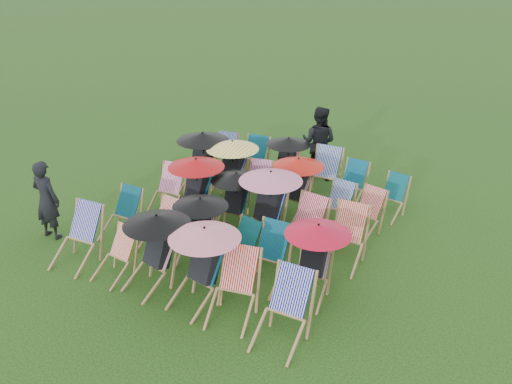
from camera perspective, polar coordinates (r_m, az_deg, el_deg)
The scene contains 33 objects.
ground at distance 10.97m, azimuth -1.06°, elevation -4.48°, with size 100.00×100.00×0.00m, color black.
deckchair_0 at distance 10.41m, azimuth -17.53°, elevation -4.34°, with size 0.75×0.98×1.01m.
deckchair_1 at distance 9.88m, azimuth -13.94°, elevation -6.18°, with size 0.60×0.79×0.82m.
deckchair_2 at distance 9.35m, azimuth -10.30°, elevation -5.75°, with size 1.09×1.17×1.30m.
deckchair_3 at distance 8.84m, azimuth -5.70°, elevation -7.30°, with size 1.11×1.18×1.32m.
deckchair_4 at distance 8.63m, azimuth -2.30°, elevation -9.62°, with size 0.84×1.04×1.01m.
deckchair_5 at distance 8.17m, azimuth 2.71°, elevation -11.84°, with size 0.70×0.96×1.02m.
deckchair_6 at distance 11.10m, azimuth -13.39°, elevation -2.21°, with size 0.61×0.84×0.90m.
deckchair_7 at distance 10.53m, azimuth -9.60°, elevation -3.45°, with size 0.66×0.87×0.89m.
deckchair_8 at distance 10.04m, azimuth -5.90°, elevation -3.63°, with size 0.98×1.06×1.16m.
deckchair_9 at distance 9.70m, azimuth -1.89°, elevation -5.79°, with size 0.73×0.91×0.88m.
deckchair_10 at distance 9.40m, azimuth 1.04°, elevation -6.54°, with size 0.67×0.91×0.97m.
deckchair_11 at distance 9.04m, azimuth 5.67°, elevation -6.80°, with size 1.06×1.13×1.25m.
deckchair_12 at distance 11.87m, azimuth -8.98°, elevation 0.17°, with size 0.72×0.93×0.94m.
deckchair_13 at distance 11.32m, azimuth -6.42°, elevation 0.31°, with size 1.11×1.19×1.32m.
deckchair_14 at distance 10.94m, azimuth -2.32°, elevation -0.89°, with size 0.99×1.06×1.18m.
deckchair_15 at distance 10.50m, azimuth 0.94°, elevation -1.38°, with size 1.17×1.22×1.39m.
deckchair_16 at distance 10.21m, azimuth 4.59°, elevation -3.69°, with size 0.78×1.01×1.02m.
deckchair_17 at distance 10.05m, azimuth 8.89°, elevation -4.53°, with size 0.72×0.96×1.00m.
deckchair_18 at distance 12.57m, azimuth -5.67°, elevation 3.05°, with size 1.15×1.21×1.36m.
deckchair_19 at distance 12.13m, azimuth -2.79°, elevation 2.23°, with size 1.12×1.17×1.33m.
deckchair_20 at distance 11.93m, azimuth -0.06°, elevation 0.58°, with size 0.75×0.94×0.92m.
deckchair_21 at distance 11.48m, azimuth 3.77°, elevation 0.56°, with size 1.04×1.10×1.23m.
deckchair_22 at distance 11.21m, azimuth 7.89°, elevation -1.51°, with size 0.65×0.85×0.87m.
deckchair_23 at distance 11.07m, azimuth 10.78°, elevation -2.14°, with size 0.71×0.88×0.86m.
deckchair_24 at distance 13.60m, azimuth -3.37°, elevation 3.70°, with size 0.74×0.93×0.91m.
deckchair_25 at distance 13.20m, azimuth -0.46°, elevation 3.19°, with size 0.72×0.94×0.96m.
deckchair_26 at distance 12.73m, azimuth 2.92°, elevation 2.97°, with size 0.99×1.06×1.18m.
deckchair_27 at distance 12.44m, azimuth 6.69°, elevation 1.75°, with size 0.77×1.01×1.03m.
deckchair_28 at distance 12.23m, azimuth 9.36°, elevation 0.76°, with size 0.62×0.84×0.88m.
deckchair_29 at distance 11.89m, azimuth 13.29°, elevation -0.51°, with size 0.63×0.81×0.82m.
person_left at distance 11.31m, azimuth -20.22°, elevation -0.74°, with size 0.57×0.37×1.56m, color black.
person_rear at distance 13.33m, azimuth 6.30°, elevation 4.98°, with size 0.83×0.65×1.71m, color black.
Camera 1 is at (5.01, -8.10, 5.43)m, focal length 40.00 mm.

